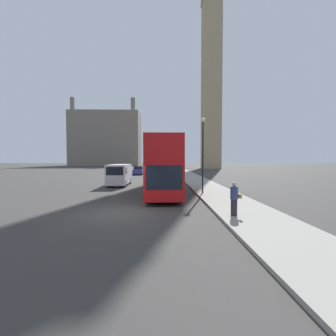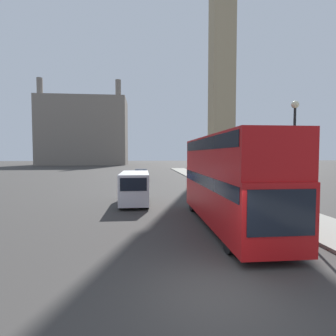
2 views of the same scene
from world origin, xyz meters
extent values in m
plane|color=#383533|center=(0.00, 0.00, 0.00)|extent=(300.00, 300.00, 0.00)
cube|color=tan|center=(16.93, 55.97, 24.77)|extent=(5.32, 5.32, 49.54)
cube|color=slate|center=(-22.70, 89.62, 11.67)|extent=(29.57, 15.26, 23.33)
cylinder|color=slate|center=(-35.27, 83.14, 25.90)|extent=(1.83, 1.83, 5.13)
cylinder|color=slate|center=(-10.13, 83.14, 25.90)|extent=(1.83, 1.83, 5.13)
cube|color=#B71114|center=(2.36, 6.27, 1.51)|extent=(2.48, 10.13, 2.42)
cube|color=#B71114|center=(2.36, 6.27, 3.60)|extent=(2.48, 9.93, 1.74)
cube|color=black|center=(2.36, 6.27, 2.30)|extent=(2.52, 9.73, 0.55)
cube|color=black|center=(2.36, 6.27, 4.09)|extent=(2.52, 9.53, 0.55)
cube|color=black|center=(2.36, 1.19, 1.80)|extent=(2.18, 0.03, 1.45)
cylinder|color=black|center=(1.46, 2.73, 0.55)|extent=(0.70, 1.09, 1.09)
cylinder|color=black|center=(3.25, 2.73, 0.55)|extent=(0.70, 1.09, 1.09)
cylinder|color=black|center=(1.46, 9.82, 0.55)|extent=(0.70, 1.09, 1.09)
cylinder|color=black|center=(3.25, 9.82, 0.55)|extent=(0.70, 1.09, 1.09)
cube|color=silver|center=(-2.47, 12.68, 1.25)|extent=(1.97, 5.04, 2.08)
cube|color=black|center=(-2.47, 10.15, 1.71)|extent=(1.68, 0.02, 0.83)
cube|color=black|center=(-2.47, 11.04, 1.71)|extent=(2.00, 0.91, 0.66)
cylinder|color=black|center=(-3.21, 10.97, 0.39)|extent=(0.49, 0.77, 0.77)
cylinder|color=black|center=(-1.73, 10.97, 0.39)|extent=(0.49, 0.77, 0.77)
cylinder|color=black|center=(-3.21, 14.39, 0.39)|extent=(0.49, 0.77, 0.77)
cylinder|color=black|center=(-1.73, 14.39, 0.39)|extent=(0.49, 0.77, 0.77)
cylinder|color=black|center=(5.49, 5.81, 2.99)|extent=(0.12, 0.12, 5.67)
sphere|color=beige|center=(5.49, 5.81, 6.00)|extent=(0.36, 0.36, 0.36)
cube|color=navy|center=(-2.20, 29.84, 0.56)|extent=(1.76, 4.32, 0.78)
cube|color=black|center=(-2.20, 29.95, 1.26)|extent=(1.59, 2.07, 0.62)
cylinder|color=black|center=(-2.89, 28.46, 0.34)|extent=(0.39, 0.68, 0.68)
cylinder|color=black|center=(-1.51, 28.46, 0.34)|extent=(0.39, 0.68, 0.68)
cylinder|color=black|center=(-2.89, 31.23, 0.34)|extent=(0.39, 0.68, 0.68)
cylinder|color=black|center=(-1.51, 31.23, 0.34)|extent=(0.39, 0.68, 0.68)
camera|label=1|loc=(2.27, -12.05, 2.89)|focal=24.00mm
camera|label=2|loc=(-1.83, -6.34, 3.58)|focal=28.00mm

